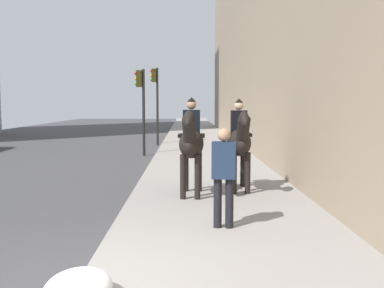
# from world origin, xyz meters

# --- Properties ---
(sidewalk_slab) EXTENTS (120.00, 4.05, 0.12)m
(sidewalk_slab) POSITION_xyz_m (0.00, -2.03, 0.06)
(sidewalk_slab) COLOR gray
(sidewalk_slab) RESTS_ON ground
(mounted_horse_near) EXTENTS (2.15, 0.67, 2.26)m
(mounted_horse_near) POSITION_xyz_m (4.96, -1.41, 1.36)
(mounted_horse_near) COLOR black
(mounted_horse_near) RESTS_ON sidewalk_slab
(mounted_horse_far) EXTENTS (2.15, 0.60, 2.23)m
(mounted_horse_far) POSITION_xyz_m (5.55, -2.58, 1.34)
(mounted_horse_far) COLOR black
(mounted_horse_far) RESTS_ON sidewalk_slab
(pedestrian_greeting) EXTENTS (0.31, 0.43, 1.70)m
(pedestrian_greeting) POSITION_xyz_m (2.31, -1.93, 1.10)
(pedestrian_greeting) COLOR black
(pedestrian_greeting) RESTS_ON sidewalk_slab
(traffic_light_near_curb) EXTENTS (0.20, 0.44, 3.67)m
(traffic_light_near_curb) POSITION_xyz_m (13.88, 0.60, 2.47)
(traffic_light_near_curb) COLOR black
(traffic_light_near_curb) RESTS_ON ground
(traffic_light_far_curb) EXTENTS (0.20, 0.44, 4.11)m
(traffic_light_far_curb) POSITION_xyz_m (18.63, 0.31, 2.74)
(traffic_light_far_curb) COLOR black
(traffic_light_far_curb) RESTS_ON ground
(snow_pile_near) EXTENTS (0.93, 0.72, 0.32)m
(snow_pile_near) POSITION_xyz_m (-0.55, -0.15, 0.28)
(snow_pile_near) COLOR white
(snow_pile_near) RESTS_ON sidewalk_slab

